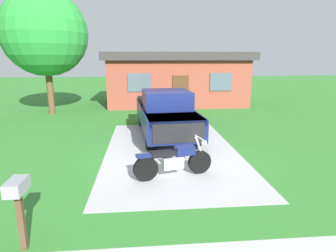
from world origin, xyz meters
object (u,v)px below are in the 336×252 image
shade_tree (45,34)px  neighbor_house (176,78)px  motorcycle (174,160)px  pickup_truck (165,112)px  mailbox (18,196)px

shade_tree → neighbor_house: 8.63m
motorcycle → pickup_truck: bearing=88.8°
motorcycle → mailbox: bearing=-136.2°
pickup_truck → shade_tree: bearing=140.3°
motorcycle → pickup_truck: (0.09, 4.39, 0.48)m
shade_tree → motorcycle: bearing=-57.4°
pickup_truck → mailbox: (-2.95, -7.13, 0.03)m
pickup_truck → mailbox: bearing=-112.4°
mailbox → shade_tree: (-3.20, 12.23, 3.45)m
neighbor_house → motorcycle: bearing=-96.8°
pickup_truck → shade_tree: 8.71m
motorcycle → neighbor_house: neighbor_house is taller
motorcycle → pickup_truck: size_ratio=0.38×
motorcycle → mailbox: (-2.86, -2.74, 0.51)m
mailbox → neighbor_house: 16.05m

